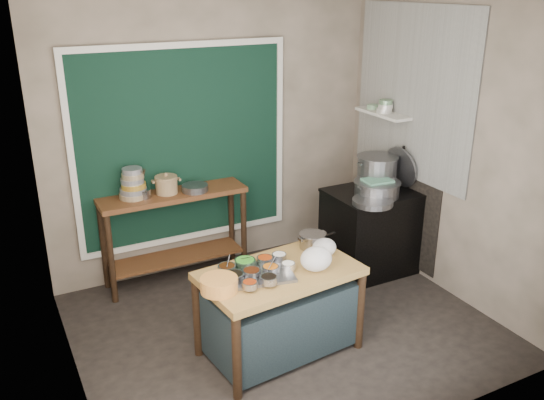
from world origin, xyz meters
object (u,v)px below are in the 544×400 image
yellow_basin (219,285)px  ceramic_crock (167,186)px  stove_block (372,232)px  steamer (377,189)px  saucepan (312,241)px  stock_pot (377,172)px  condiment_tray (257,274)px  prep_table (279,311)px  utensil_cup (144,193)px  back_counter (176,237)px

yellow_basin → ceramic_crock: (0.15, 1.67, 0.22)m
stove_block → steamer: (-0.07, -0.12, 0.53)m
saucepan → stock_pot: bearing=22.9°
condiment_tray → saucepan: saucepan is taller
yellow_basin → steamer: (2.04, 0.81, 0.15)m
stove_block → stock_pot: bearing=47.3°
prep_table → ceramic_crock: bearing=98.5°
stock_pot → steamer: bearing=-125.3°
ceramic_crock → utensil_cup: bearing=-175.5°
saucepan → steamer: (1.04, 0.49, 0.14)m
ceramic_crock → stock_pot: size_ratio=0.53×
yellow_basin → prep_table: bearing=8.6°
condiment_tray → steamer: 1.84m
back_counter → steamer: steamer is taller
condiment_tray → saucepan: size_ratio=2.27×
saucepan → steamer: bearing=17.6°
prep_table → stove_block: (1.55, 0.85, 0.05)m
stove_block → utensil_cup: 2.37m
back_counter → yellow_basin: size_ratio=5.20×
prep_table → yellow_basin: size_ratio=4.48×
back_counter → stock_pot: (1.98, -0.64, 0.58)m
stove_block → utensil_cup: utensil_cup is taller
back_counter → steamer: 2.08m
steamer → yellow_basin: bearing=-158.2°
back_counter → yellow_basin: back_counter is taller
back_counter → saucepan: size_ratio=6.16×
steamer → back_counter: bearing=155.1°
stock_pot → back_counter: bearing=162.0°
back_counter → steamer: (1.83, -0.85, 0.48)m
back_counter → prep_table: bearing=-77.6°
prep_table → utensil_cup: size_ratio=8.69×
stove_block → saucepan: bearing=-151.2°
yellow_basin → stock_pot: stock_pot is taller
utensil_cup → stock_pot: (2.27, -0.63, 0.06)m
prep_table → steamer: steamer is taller
ceramic_crock → stock_pot: (2.04, -0.65, 0.02)m
saucepan → utensil_cup: utensil_cup is taller
utensil_cup → ceramic_crock: size_ratio=0.62×
utensil_cup → condiment_tray: bearing=-74.4°
back_counter → ceramic_crock: 0.56m
condiment_tray → steamer: size_ratio=1.12×
condiment_tray → steamer: (1.68, 0.73, 0.20)m
condiment_tray → ceramic_crock: ceramic_crock is taller
prep_table → stove_block: bearing=23.0°
saucepan → stock_pot: 1.40m
ceramic_crock → steamer: 2.08m
prep_table → yellow_basin: yellow_basin is taller
stove_block → yellow_basin: 2.33m
yellow_basin → utensil_cup: (-0.08, 1.65, 0.19)m
condiment_tray → saucepan: (0.64, 0.24, 0.05)m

